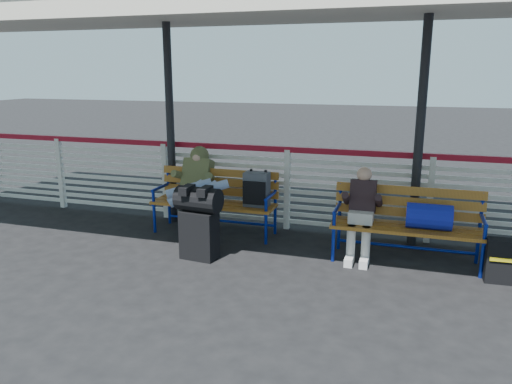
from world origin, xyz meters
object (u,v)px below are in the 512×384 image
(luggage_stack, at_px, (199,220))
(companion_person, at_px, (361,212))
(bench_right, at_px, (416,217))
(bench_left, at_px, (229,193))
(suitcase_side, at_px, (502,261))
(traveler_man, at_px, (196,187))

(luggage_stack, xyz_separation_m, companion_person, (1.92, 0.65, 0.09))
(bench_right, relative_size, companion_person, 1.57)
(companion_person, bearing_deg, bench_left, 168.69)
(bench_left, height_order, suitcase_side, bench_left)
(suitcase_side, bearing_deg, bench_right, 159.13)
(bench_left, bearing_deg, luggage_stack, -91.18)
(bench_left, xyz_separation_m, companion_person, (1.90, -0.38, -0.01))
(bench_left, distance_m, suitcase_side, 3.59)
(companion_person, bearing_deg, suitcase_side, -10.54)
(companion_person, bearing_deg, traveler_man, 179.04)
(bench_left, distance_m, companion_person, 1.94)
(traveler_man, xyz_separation_m, suitcase_side, (3.87, -0.34, -0.49))
(luggage_stack, height_order, companion_person, companion_person)
(bench_right, distance_m, suitcase_side, 1.05)
(companion_person, bearing_deg, luggage_stack, -161.37)
(companion_person, height_order, suitcase_side, companion_person)
(companion_person, xyz_separation_m, suitcase_side, (1.60, -0.30, -0.35))
(bench_right, height_order, suitcase_side, bench_right)
(suitcase_side, bearing_deg, bench_left, 166.55)
(bench_right, xyz_separation_m, suitcase_side, (0.94, -0.31, -0.33))
(luggage_stack, xyz_separation_m, traveler_man, (-0.35, 0.69, 0.24))
(bench_left, relative_size, companion_person, 1.57)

